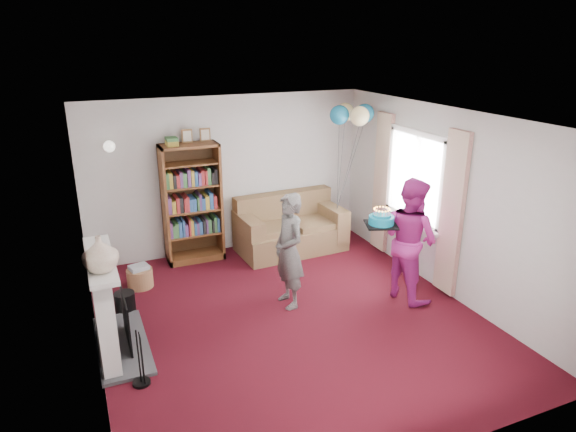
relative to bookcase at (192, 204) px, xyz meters
name	(u,v)px	position (x,y,z in m)	size (l,w,h in m)	color
ground	(290,318)	(0.65, -2.30, -0.91)	(5.00, 5.00, 0.00)	black
wall_back	(228,175)	(0.65, 0.21, 0.34)	(4.50, 0.02, 2.50)	silver
wall_left	(85,256)	(-1.61, -2.30, 0.34)	(0.02, 5.00, 2.50)	silver
wall_right	(445,202)	(2.91, -2.30, 0.34)	(0.02, 5.00, 2.50)	silver
ceiling	(290,117)	(0.65, -2.30, 1.60)	(4.50, 5.00, 0.01)	white
fireplace	(110,308)	(-1.43, -2.11, -0.39)	(0.55, 1.80, 1.12)	#3F3F42
window_bay	(414,194)	(2.86, -1.70, 0.30)	(0.14, 2.02, 2.20)	white
wall_sconce	(109,146)	(-1.10, 0.06, 0.97)	(0.16, 0.23, 0.16)	gold
bookcase	(192,204)	(0.00, 0.00, 0.00)	(0.87, 0.42, 2.05)	#472B14
sofa	(289,229)	(1.54, -0.23, -0.57)	(1.71, 0.90, 0.90)	brown
wicker_basket	(140,277)	(-0.94, -0.68, -0.76)	(0.36, 0.36, 0.33)	#9D7149
person_striped	(289,251)	(0.79, -1.95, -0.15)	(0.55, 0.36, 1.52)	black
person_magenta	(410,239)	(2.34, -2.37, -0.08)	(0.80, 0.63, 1.66)	#B12381
birthday_cake	(381,220)	(1.86, -2.38, 0.26)	(0.38, 0.38, 0.22)	black
balloons	(352,114)	(2.41, -0.62, 1.31)	(0.73, 0.73, 1.70)	#3F3F3F
mantel_vase	(100,254)	(-1.47, -2.45, 0.40)	(0.35, 0.35, 0.37)	beige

